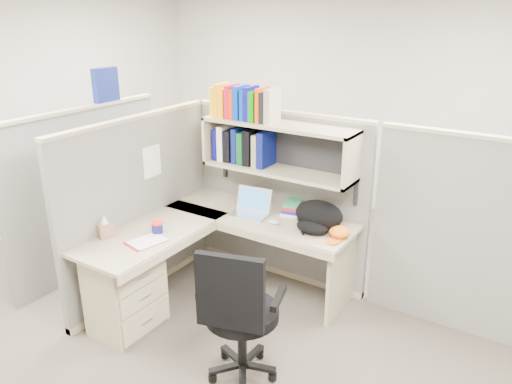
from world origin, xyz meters
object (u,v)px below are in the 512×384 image
Objects in this scene: laptop at (249,203)px; task_chair at (240,334)px; backpack at (316,217)px; snack_canister at (157,227)px; desk at (163,272)px.

task_chair is at bearing -66.23° from laptop.
backpack is 1.32m from snack_canister.
backpack is at bearing 89.75° from task_chair.
laptop is at bearing 120.65° from task_chair.
task_chair reaches higher than backpack.
snack_canister is (-0.44, -0.71, -0.07)m from laptop.
backpack is 4.35× the size of snack_canister.
task_chair is (0.64, -1.08, -0.47)m from laptop.
task_chair is (-0.00, -1.12, -0.47)m from backpack.
desk is 4.20× the size of backpack.
backpack is at bearing 40.80° from desk.
task_chair is (0.96, -0.28, -0.06)m from desk.
desk is at bearing 163.78° from task_chair.
backpack is 1.21m from task_chair.
desk is at bearing -119.00° from laptop.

